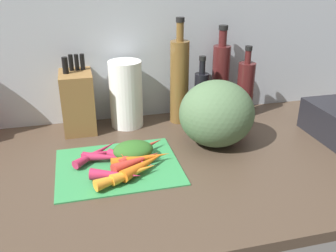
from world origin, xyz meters
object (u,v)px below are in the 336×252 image
at_px(bottle_1, 201,96).
at_px(carrot_5, 116,175).
at_px(carrot_9, 135,154).
at_px(paper_towel_roll, 126,94).
at_px(carrot_3, 142,159).
at_px(carrot_2, 137,161).
at_px(carrot_0, 142,148).
at_px(carrot_1, 134,172).
at_px(knife_block, 78,100).
at_px(carrot_11, 100,154).
at_px(cutting_board, 118,166).
at_px(carrot_10, 106,157).
at_px(bottle_3, 245,88).
at_px(carrot_7, 121,177).
at_px(carrot_6, 97,153).
at_px(bottle_2, 220,78).
at_px(winter_squash, 217,114).
at_px(carrot_4, 144,165).
at_px(carrot_8, 131,158).
at_px(bottle_0, 179,81).

bearing_deg(bottle_1, carrot_5, -135.73).
distance_m(carrot_5, carrot_9, 0.13).
bearing_deg(paper_towel_roll, carrot_3, -90.63).
height_order(carrot_2, bottle_1, bottle_1).
xyz_separation_m(carrot_0, carrot_1, (-0.05, -0.13, -0.00)).
relative_size(knife_block, paper_towel_roll, 1.11).
xyz_separation_m(carrot_2, carrot_11, (-0.10, 0.08, -0.00)).
xyz_separation_m(cutting_board, carrot_10, (-0.03, 0.03, 0.02)).
bearing_deg(carrot_1, bottle_3, 36.41).
height_order(carrot_7, paper_towel_roll, paper_towel_roll).
bearing_deg(carrot_6, carrot_5, -74.72).
height_order(carrot_1, carrot_5, same).
height_order(carrot_6, knife_block, knife_block).
bearing_deg(bottle_3, paper_towel_roll, 178.01).
height_order(carrot_1, carrot_6, carrot_1).
bearing_deg(carrot_9, cutting_board, -153.58).
relative_size(carrot_9, carrot_10, 1.10).
bearing_deg(bottle_2, carrot_5, -138.22).
bearing_deg(bottle_2, carrot_11, -150.83).
height_order(carrot_7, winter_squash, winter_squash).
relative_size(carrot_1, carrot_3, 0.80).
xyz_separation_m(carrot_4, carrot_5, (-0.08, -0.03, -0.00)).
bearing_deg(carrot_0, winter_squash, 5.26).
xyz_separation_m(cutting_board, carrot_1, (0.04, -0.08, 0.02)).
xyz_separation_m(carrot_1, bottle_3, (0.49, 0.36, 0.08)).
relative_size(cutting_board, carrot_2, 2.22).
xyz_separation_m(carrot_2, carrot_8, (-0.02, 0.03, -0.00)).
bearing_deg(carrot_7, bottle_0, 54.86).
bearing_deg(paper_towel_roll, winter_squash, -40.55).
bearing_deg(carrot_3, carrot_9, 109.94).
xyz_separation_m(carrot_0, bottle_2, (0.36, 0.27, 0.12)).
bearing_deg(carrot_7, carrot_4, 33.18).
relative_size(carrot_1, carrot_4, 0.84).
relative_size(carrot_1, carrot_9, 0.90).
distance_m(carrot_6, bottle_1, 0.46).
relative_size(carrot_4, paper_towel_roll, 0.70).
distance_m(cutting_board, carrot_0, 0.10).
relative_size(cutting_board, paper_towel_roll, 1.49).
xyz_separation_m(carrot_1, carrot_7, (-0.04, -0.01, -0.00)).
xyz_separation_m(carrot_2, carrot_9, (0.00, 0.05, -0.00)).
relative_size(carrot_4, bottle_3, 0.62).
relative_size(carrot_6, winter_squash, 0.74).
relative_size(cutting_board, carrot_0, 2.02).
bearing_deg(carrot_8, carrot_3, -28.94).
bearing_deg(carrot_8, carrot_0, 46.73).
distance_m(carrot_3, bottle_3, 0.55).
xyz_separation_m(carrot_2, winter_squash, (0.28, 0.10, 0.08)).
xyz_separation_m(carrot_4, bottle_3, (0.46, 0.33, 0.08)).
height_order(carrot_3, carrot_11, carrot_3).
height_order(carrot_10, knife_block, knife_block).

